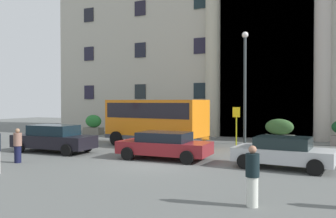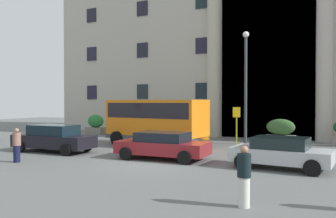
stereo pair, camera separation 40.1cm
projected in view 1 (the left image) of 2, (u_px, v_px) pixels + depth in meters
The scene contains 15 objects.
ground_plane at pixel (157, 165), 15.79m from camera, with size 80.00×64.00×0.12m, color #5D605E.
office_building_facade at pixel (247, 40), 31.37m from camera, with size 34.70×9.80×16.48m.
orange_minibus at pixel (156, 119), 21.97m from camera, with size 6.46×3.09×2.86m.
bus_stop_sign at pixel (236, 122), 21.35m from camera, with size 0.44×0.08×2.42m.
hedge_planter_far_east at pixel (151, 128), 27.48m from camera, with size 1.44×0.98×1.53m.
hedge_planter_entrance_left at pixel (279, 131), 23.60m from camera, with size 1.91×0.72×1.60m.
hedge_planter_far_west at pixel (93, 125), 29.74m from camera, with size 1.61×0.82×1.64m.
parked_sedan_second at pixel (54, 138), 19.26m from camera, with size 4.66×2.09×1.48m.
parked_sedan_far at pixel (283, 152), 14.61m from camera, with size 4.06×2.22×1.31m.
parked_compact_extra at pixel (164, 145), 16.92m from camera, with size 4.44×2.22×1.30m.
motorcycle_near_kerb at pixel (176, 145), 18.91m from camera, with size 1.91×0.75×0.89m.
scooter_by_planter at pixel (292, 151), 16.48m from camera, with size 1.96×0.72×0.89m.
pedestrian_woman_with_bag at pixel (252, 176), 9.28m from camera, with size 0.36×0.36×1.62m.
pedestrian_child_trailing at pixel (18, 146), 15.97m from camera, with size 0.36×0.36×1.55m.
lamppost_plaza_centre at pixel (245, 79), 22.84m from camera, with size 0.40×0.40×7.25m.
Camera 1 is at (7.19, -14.00, 2.77)m, focal length 37.91 mm.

